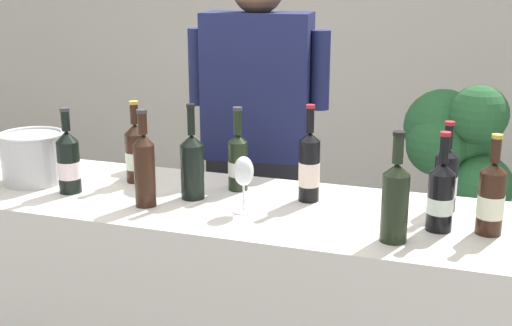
% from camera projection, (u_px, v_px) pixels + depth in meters
% --- Properties ---
extents(wall_back, '(8.00, 0.10, 2.80)m').
position_uv_depth(wall_back, '(355.00, 18.00, 4.57)').
color(wall_back, beige).
rests_on(wall_back, ground_plane).
extents(counter, '(2.32, 0.64, 0.92)m').
position_uv_depth(counter, '(215.00, 318.00, 2.45)').
color(counter, beige).
rests_on(counter, ground_plane).
extents(wine_bottle_0, '(0.08, 0.08, 0.31)m').
position_uv_depth(wine_bottle_0, '(69.00, 162.00, 2.38)').
color(wine_bottle_0, black).
rests_on(wine_bottle_0, counter).
extents(wine_bottle_1, '(0.08, 0.08, 0.31)m').
position_uv_depth(wine_bottle_1, '(441.00, 196.00, 2.02)').
color(wine_bottle_1, black).
rests_on(wine_bottle_1, counter).
extents(wine_bottle_2, '(0.07, 0.07, 0.31)m').
position_uv_depth(wine_bottle_2, '(238.00, 161.00, 2.41)').
color(wine_bottle_2, black).
rests_on(wine_bottle_2, counter).
extents(wine_bottle_3, '(0.07, 0.07, 0.33)m').
position_uv_depth(wine_bottle_3, '(144.00, 167.00, 2.24)').
color(wine_bottle_3, black).
rests_on(wine_bottle_3, counter).
extents(wine_bottle_4, '(0.08, 0.08, 0.31)m').
position_uv_depth(wine_bottle_4, '(491.00, 198.00, 2.00)').
color(wine_bottle_4, black).
rests_on(wine_bottle_4, counter).
extents(wine_bottle_5, '(0.08, 0.08, 0.30)m').
position_uv_depth(wine_bottle_5, '(445.00, 179.00, 2.20)').
color(wine_bottle_5, black).
rests_on(wine_bottle_5, counter).
extents(wine_bottle_6, '(0.08, 0.08, 0.34)m').
position_uv_depth(wine_bottle_6, '(192.00, 164.00, 2.32)').
color(wine_bottle_6, black).
rests_on(wine_bottle_6, counter).
extents(wine_bottle_7, '(0.08, 0.08, 0.31)m').
position_uv_depth(wine_bottle_7, '(136.00, 153.00, 2.51)').
color(wine_bottle_7, black).
rests_on(wine_bottle_7, counter).
extents(wine_bottle_8, '(0.07, 0.07, 0.34)m').
position_uv_depth(wine_bottle_8, '(309.00, 167.00, 2.29)').
color(wine_bottle_8, black).
rests_on(wine_bottle_8, counter).
extents(wine_bottle_9, '(0.08, 0.08, 0.33)m').
position_uv_depth(wine_bottle_9, '(395.00, 199.00, 1.93)').
color(wine_bottle_9, black).
rests_on(wine_bottle_9, counter).
extents(wine_glass, '(0.08, 0.08, 0.19)m').
position_uv_depth(wine_glass, '(244.00, 174.00, 2.18)').
color(wine_glass, silver).
rests_on(wine_glass, counter).
extents(ice_bucket, '(0.24, 0.24, 0.19)m').
position_uv_depth(ice_bucket, '(33.00, 157.00, 2.51)').
color(ice_bucket, silver).
rests_on(ice_bucket, counter).
extents(person_server, '(0.60, 0.29, 1.74)m').
position_uv_depth(person_server, '(258.00, 171.00, 2.92)').
color(person_server, black).
rests_on(person_server, ground_plane).
extents(potted_shrub, '(0.57, 0.51, 1.18)m').
position_uv_depth(potted_shrub, '(454.00, 156.00, 3.38)').
color(potted_shrub, brown).
rests_on(potted_shrub, ground_plane).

